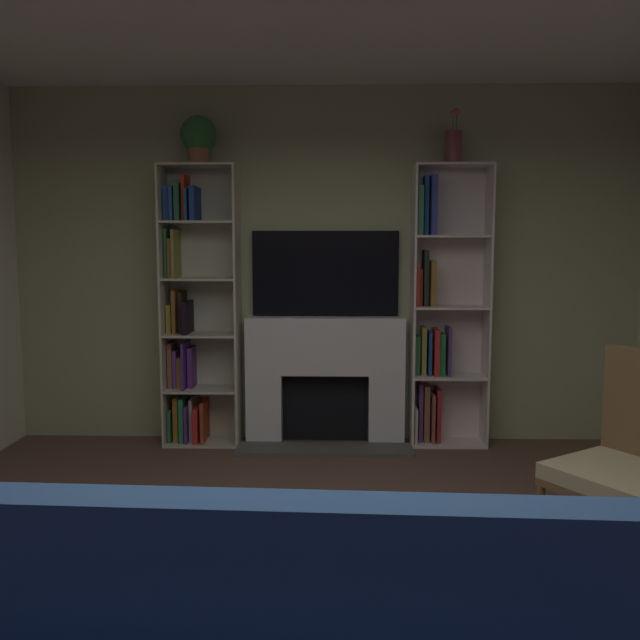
{
  "coord_description": "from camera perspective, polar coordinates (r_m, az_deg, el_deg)",
  "views": [
    {
      "loc": [
        0.1,
        -2.63,
        1.62
      ],
      "look_at": [
        0.0,
        1.15,
        1.2
      ],
      "focal_mm": 37.51,
      "sensor_mm": 36.0,
      "label": 1
    }
  ],
  "objects": [
    {
      "name": "vase_with_flowers",
      "position": [
        5.49,
        11.31,
        14.42
      ],
      "size": [
        0.13,
        0.13,
        0.43
      ],
      "color": "brown",
      "rests_on": "bookshelf_right"
    },
    {
      "name": "potted_plant",
      "position": [
        5.54,
        -10.34,
        15.13
      ],
      "size": [
        0.28,
        0.28,
        0.38
      ],
      "color": "#AA6D44",
      "rests_on": "bookshelf_left"
    },
    {
      "name": "tv",
      "position": [
        5.49,
        0.47,
        4.0
      ],
      "size": [
        1.19,
        0.06,
        0.69
      ],
      "primitive_type": "cube",
      "color": "black",
      "rests_on": "fireplace"
    },
    {
      "name": "armchair",
      "position": [
        3.84,
        25.56,
        -10.72
      ],
      "size": [
        0.86,
        0.87,
        1.07
      ],
      "color": "brown",
      "rests_on": "ground_plane"
    },
    {
      "name": "coffee_table",
      "position": [
        2.53,
        -1.85,
        -24.48
      ],
      "size": [
        0.78,
        0.41,
        0.38
      ],
      "color": "brown",
      "rests_on": "ground_plane"
    },
    {
      "name": "fireplace",
      "position": [
        5.5,
        0.44,
        -4.83
      ],
      "size": [
        1.39,
        0.53,
        1.04
      ],
      "color": "white",
      "rests_on": "ground_plane"
    },
    {
      "name": "wall_back_accent",
      "position": [
        5.55,
        0.48,
        4.62
      ],
      "size": [
        5.26,
        0.06,
        2.9
      ],
      "primitive_type": "cube",
      "color": "#A9B080",
      "rests_on": "ground_plane"
    },
    {
      "name": "ground_plane",
      "position": [
        3.09,
        -0.63,
        -25.26
      ],
      "size": [
        6.93,
        6.93,
        0.0
      ],
      "primitive_type": "plane",
      "color": "brown"
    },
    {
      "name": "bookshelf_right",
      "position": [
        5.5,
        10.18,
        0.54
      ],
      "size": [
        0.61,
        0.3,
        2.25
      ],
      "color": "silver",
      "rests_on": "ground_plane"
    },
    {
      "name": "bookshelf_left",
      "position": [
        5.54,
        -10.72,
        0.4
      ],
      "size": [
        0.61,
        0.34,
        2.25
      ],
      "color": "beige",
      "rests_on": "ground_plane"
    }
  ]
}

